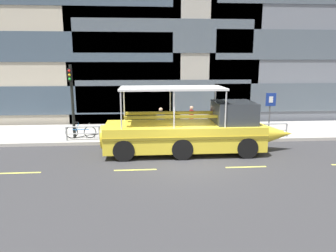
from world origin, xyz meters
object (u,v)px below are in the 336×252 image
leaned_bicycle (81,132)px  duck_tour_boat (195,131)px  parking_sign (270,107)px  traffic_light_pole (72,94)px  pedestrian_mid_right (161,119)px  pedestrian_mid_left (191,117)px  pedestrian_near_bow (223,118)px

leaned_bicycle → duck_tour_boat: (6.15, -2.67, 0.54)m
parking_sign → leaned_bicycle: parking_sign is taller
traffic_light_pole → pedestrian_mid_right: bearing=3.7°
leaned_bicycle → pedestrian_mid_left: 6.63m
pedestrian_mid_right → traffic_light_pole: bearing=-176.3°
parking_sign → traffic_light_pole: bearing=179.1°
leaned_bicycle → pedestrian_mid_right: pedestrian_mid_right is taller
leaned_bicycle → duck_tour_boat: 6.73m
leaned_bicycle → pedestrian_mid_right: size_ratio=1.04×
traffic_light_pole → leaned_bicycle: bearing=-2.7°
pedestrian_mid_right → leaned_bicycle: bearing=-175.8°
traffic_light_pole → pedestrian_near_bow: traffic_light_pole is taller
leaned_bicycle → pedestrian_near_bow: pedestrian_near_bow is taller
traffic_light_pole → pedestrian_near_bow: (8.82, 0.63, -1.60)m
parking_sign → pedestrian_mid_right: bearing=175.6°
pedestrian_mid_left → pedestrian_near_bow: bearing=-8.9°
traffic_light_pole → parking_sign: 11.41m
pedestrian_mid_left → duck_tour_boat: bearing=-96.0°
pedestrian_mid_left → pedestrian_mid_right: 2.01m
traffic_light_pole → parking_sign: bearing=-0.9°
leaned_bicycle → pedestrian_near_bow: (8.44, 0.64, 0.54)m
pedestrian_mid_left → pedestrian_mid_right: size_ratio=0.99×
pedestrian_mid_right → duck_tour_boat: bearing=-62.9°
parking_sign → leaned_bicycle: size_ratio=1.45×
parking_sign → leaned_bicycle: (-11.01, 0.16, -1.35)m
traffic_light_pole → pedestrian_mid_right: size_ratio=2.48×
duck_tour_boat → parking_sign: bearing=27.3°
parking_sign → pedestrian_mid_left: 4.67m
duck_tour_boat → traffic_light_pole: bearing=157.6°
parking_sign → pedestrian_mid_right: (-6.39, 0.49, -0.71)m
duck_tour_boat → pedestrian_near_bow: (2.29, 3.31, -0.00)m
duck_tour_boat → pedestrian_mid_right: (-1.54, 3.01, 0.09)m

